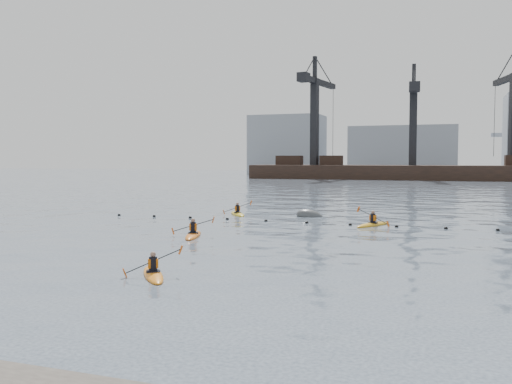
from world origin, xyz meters
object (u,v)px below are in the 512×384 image
mooring_buoy (310,217)px  kayaker_0 (153,273)px  kayaker_3 (373,224)px  kayaker_5 (237,213)px  kayaker_2 (193,234)px

mooring_buoy → kayaker_0: bearing=-91.3°
kayaker_3 → mooring_buoy: kayaker_3 is taller
kayaker_5 → kayaker_3: bearing=-52.3°
kayaker_0 → mooring_buoy: (0.53, 22.62, -0.10)m
mooring_buoy → kayaker_2: bearing=-106.6°
kayaker_0 → kayaker_3: bearing=36.3°
kayaker_5 → mooring_buoy: bearing=-28.2°
kayaker_0 → mooring_buoy: 22.63m
kayaker_0 → mooring_buoy: kayaker_0 is taller
kayaker_0 → kayaker_5: kayaker_5 is taller
kayaker_3 → kayaker_5: 11.57m
kayaker_3 → kayaker_5: (-10.99, 3.61, -0.00)m
kayaker_0 → mooring_buoy: bearing=52.5°
kayaker_3 → kayaker_2: bearing=-111.6°
kayaker_5 → mooring_buoy: 5.75m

